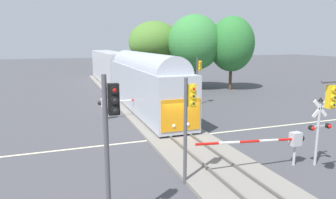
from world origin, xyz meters
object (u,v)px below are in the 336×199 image
(traffic_signal_far_side, at_px, (198,74))
(elm_centre_background, at_px, (154,42))
(crossing_gate_near, at_px, (284,141))
(traffic_signal_near_left, at_px, (110,130))
(maple_right_background, at_px, (232,44))
(crossing_signal_mast, at_px, (319,124))
(oak_far_right, at_px, (194,43))
(commuter_train, at_px, (124,72))
(traffic_signal_median, at_px, (189,114))
(crossing_gate_far, at_px, (113,103))

(traffic_signal_far_side, relative_size, elm_centre_background, 0.52)
(crossing_gate_near, relative_size, traffic_signal_near_left, 1.15)
(maple_right_background, bearing_deg, crossing_signal_mast, -111.23)
(traffic_signal_near_left, distance_m, oak_far_right, 32.66)
(traffic_signal_far_side, bearing_deg, traffic_signal_near_left, -122.65)
(crossing_signal_mast, relative_size, maple_right_background, 0.37)
(elm_centre_background, bearing_deg, crossing_signal_mast, -90.86)
(commuter_train, bearing_deg, traffic_signal_near_left, -102.30)
(crossing_signal_mast, xyz_separation_m, traffic_signal_near_left, (-11.00, -2.18, 1.40))
(crossing_signal_mast, height_order, traffic_signal_median, traffic_signal_median)
(crossing_gate_far, distance_m, traffic_signal_median, 13.25)
(crossing_gate_far, bearing_deg, crossing_gate_near, -63.38)
(traffic_signal_far_side, bearing_deg, crossing_gate_near, -99.46)
(crossing_gate_far, distance_m, maple_right_background, 21.35)
(commuter_train, xyz_separation_m, elm_centre_background, (5.54, 5.23, 3.58))
(oak_far_right, bearing_deg, crossing_signal_mast, -100.51)
(maple_right_background, xyz_separation_m, elm_centre_background, (-8.98, 5.89, 0.25))
(oak_far_right, distance_m, elm_centre_background, 5.91)
(traffic_signal_near_left, relative_size, traffic_signal_far_side, 1.12)
(maple_right_background, bearing_deg, elm_centre_background, 146.71)
(commuter_train, height_order, crossing_gate_far, commuter_train)
(traffic_signal_median, height_order, elm_centre_background, elm_centre_background)
(traffic_signal_median, height_order, oak_far_right, oak_far_right)
(traffic_signal_median, bearing_deg, crossing_gate_far, 95.12)
(crossing_gate_near, distance_m, crossing_gate_far, 14.56)
(traffic_signal_near_left, height_order, traffic_signal_median, traffic_signal_near_left)
(maple_right_background, height_order, elm_centre_background, maple_right_background)
(crossing_signal_mast, xyz_separation_m, traffic_signal_far_side, (0.83, 16.29, 1.02))
(crossing_gate_far, bearing_deg, traffic_signal_median, -84.88)
(commuter_train, height_order, elm_centre_background, elm_centre_background)
(crossing_gate_near, bearing_deg, elm_centre_background, 85.64)
(commuter_train, height_order, crossing_gate_near, commuter_train)
(crossing_signal_mast, relative_size, elm_centre_background, 0.39)
(crossing_signal_mast, height_order, traffic_signal_near_left, traffic_signal_near_left)
(crossing_gate_near, bearing_deg, crossing_signal_mast, -12.36)
(commuter_train, height_order, oak_far_right, oak_far_right)
(crossing_signal_mast, height_order, crossing_gate_far, crossing_signal_mast)
(crossing_gate_far, height_order, traffic_signal_median, traffic_signal_median)
(traffic_signal_far_side, xyz_separation_m, oak_far_right, (4.04, 9.95, 3.06))
(commuter_train, height_order, traffic_signal_far_side, commuter_train)
(commuter_train, distance_m, oak_far_right, 10.64)
(maple_right_background, distance_m, elm_centre_background, 10.74)
(crossing_gate_near, bearing_deg, maple_right_background, 64.78)
(crossing_gate_near, xyz_separation_m, elm_centre_background, (2.27, 29.78, 4.94))
(traffic_signal_near_left, xyz_separation_m, traffic_signal_far_side, (11.83, 18.47, -0.39))
(commuter_train, height_order, maple_right_background, maple_right_background)
(traffic_signal_far_side, xyz_separation_m, elm_centre_background, (-0.38, 13.88, 3.13))
(maple_right_background, relative_size, elm_centre_background, 1.05)
(commuter_train, relative_size, crossing_gate_far, 6.31)
(traffic_signal_median, bearing_deg, elm_centre_background, 75.67)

